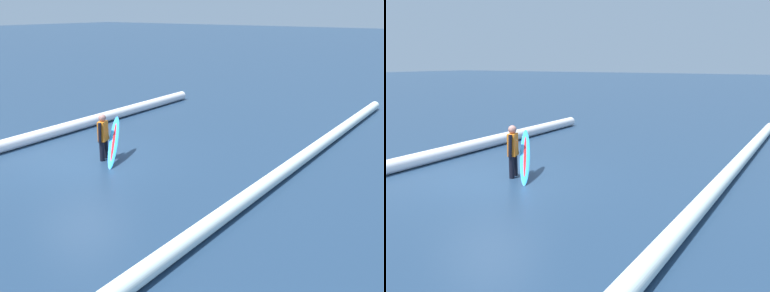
{
  "view_description": "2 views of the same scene",
  "coord_description": "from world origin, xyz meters",
  "views": [
    {
      "loc": [
        8.64,
        10.15,
        4.35
      ],
      "look_at": [
        -1.03,
        3.3,
        0.8
      ],
      "focal_mm": 43.23,
      "sensor_mm": 36.0,
      "label": 1
    },
    {
      "loc": [
        8.46,
        7.79,
        3.04
      ],
      "look_at": [
        -0.3,
        2.57,
        1.09
      ],
      "focal_mm": 41.79,
      "sensor_mm": 36.0,
      "label": 2
    }
  ],
  "objects": [
    {
      "name": "wave_crest_foreground",
      "position": [
        -2.39,
        -2.87,
        0.2
      ],
      "size": [
        14.22,
        1.23,
        0.4
      ],
      "primitive_type": "cylinder",
      "rotation": [
        0.0,
        1.57,
        0.06
      ],
      "color": "white",
      "rests_on": "ground_plane"
    },
    {
      "name": "wave_crest_midground",
      "position": [
        -2.43,
        5.45,
        0.18
      ],
      "size": [
        20.29,
        1.01,
        0.36
      ],
      "primitive_type": "cylinder",
      "rotation": [
        0.0,
        1.57,
        0.03
      ],
      "color": "white",
      "rests_on": "ground_plane"
    },
    {
      "name": "ground_plane",
      "position": [
        0.0,
        0.0,
        0.0
      ],
      "size": [
        198.66,
        198.66,
        0.0
      ],
      "primitive_type": "plane",
      "color": "navy"
    },
    {
      "name": "surfer",
      "position": [
        -0.55,
        0.43,
        0.77
      ],
      "size": [
        0.49,
        0.34,
        1.39
      ],
      "rotation": [
        0.0,
        0.0,
        0.36
      ],
      "color": "black",
      "rests_on": "ground_plane"
    },
    {
      "name": "surfboard",
      "position": [
        -0.67,
        0.73,
        0.57
      ],
      "size": [
        1.51,
        1.17,
        1.17
      ],
      "color": "#268CE5",
      "rests_on": "ground_plane"
    }
  ]
}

